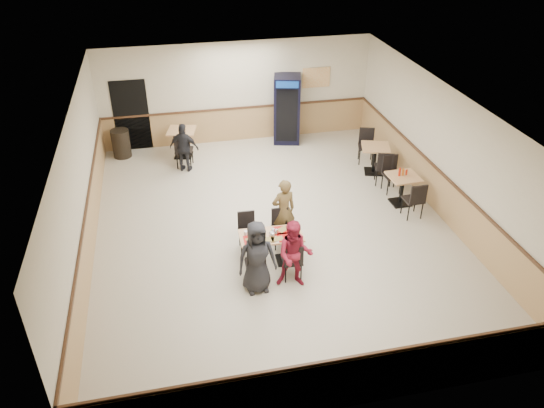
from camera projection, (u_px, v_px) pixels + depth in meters
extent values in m
plane|color=beige|center=(274.00, 227.00, 12.20)|extent=(10.00, 10.00, 0.00)
plane|color=silver|center=(274.00, 104.00, 10.64)|extent=(10.00, 10.00, 0.00)
plane|color=beige|center=(237.00, 93.00, 15.59)|extent=(8.00, 0.00, 8.00)
plane|color=beige|center=(352.00, 336.00, 7.25)|extent=(8.00, 0.00, 8.00)
plane|color=beige|center=(80.00, 189.00, 10.69)|extent=(0.00, 10.00, 10.00)
plane|color=beige|center=(444.00, 152.00, 12.14)|extent=(0.00, 10.00, 10.00)
cube|color=tan|center=(238.00, 124.00, 16.10)|extent=(7.98, 0.03, 1.00)
cube|color=tan|center=(436.00, 190.00, 12.66)|extent=(0.03, 9.98, 1.00)
cube|color=#472B19|center=(238.00, 108.00, 15.81)|extent=(7.98, 0.04, 0.06)
cube|color=black|center=(131.00, 116.00, 15.24)|extent=(1.00, 0.02, 2.10)
cube|color=orange|center=(316.00, 78.00, 15.84)|extent=(0.85, 0.02, 0.60)
cube|color=black|center=(256.00, 263.00, 11.04)|extent=(0.43, 0.43, 0.04)
cylinder|color=black|center=(256.00, 250.00, 10.86)|extent=(0.08, 0.08, 0.62)
cube|color=tan|center=(255.00, 237.00, 10.70)|extent=(0.66, 0.66, 0.04)
cube|color=black|center=(286.00, 260.00, 11.13)|extent=(0.43, 0.43, 0.04)
cylinder|color=black|center=(286.00, 247.00, 10.96)|extent=(0.08, 0.08, 0.62)
cube|color=tan|center=(287.00, 234.00, 10.79)|extent=(0.66, 0.66, 0.04)
imported|color=black|center=(257.00, 257.00, 9.98)|extent=(0.77, 0.53, 1.52)
imported|color=maroon|center=(295.00, 255.00, 10.11)|extent=(0.82, 0.71, 1.44)
imported|color=brown|center=(284.00, 211.00, 11.42)|extent=(0.60, 0.44, 1.49)
imported|color=black|center=(184.00, 148.00, 14.26)|extent=(0.87, 0.63, 1.37)
cube|color=#B00E0B|center=(254.00, 240.00, 10.58)|extent=(0.42, 0.32, 0.02)
cube|color=#B00E0B|center=(283.00, 230.00, 10.87)|extent=(0.42, 0.32, 0.02)
cube|color=#B00E0B|center=(288.00, 237.00, 10.66)|extent=(0.42, 0.32, 0.02)
cylinder|color=silver|center=(277.00, 239.00, 10.59)|extent=(0.21, 0.21, 0.01)
cube|color=#BC8549|center=(277.00, 239.00, 10.59)|extent=(0.25, 0.17, 0.02)
cylinder|color=silver|center=(268.00, 240.00, 10.58)|extent=(0.21, 0.21, 0.01)
cube|color=#BC8549|center=(268.00, 239.00, 10.57)|extent=(0.27, 0.22, 0.02)
cylinder|color=silver|center=(252.00, 240.00, 10.58)|extent=(0.21, 0.21, 0.01)
cube|color=#BC8549|center=(252.00, 239.00, 10.57)|extent=(0.27, 0.22, 0.02)
cylinder|color=silver|center=(283.00, 230.00, 10.89)|extent=(0.21, 0.21, 0.01)
cube|color=#BC8549|center=(283.00, 229.00, 10.88)|extent=(0.28, 0.26, 0.02)
cylinder|color=silver|center=(260.00, 242.00, 10.45)|extent=(0.07, 0.07, 0.09)
cylinder|color=silver|center=(250.00, 242.00, 10.45)|extent=(0.07, 0.07, 0.09)
cylinder|color=silver|center=(246.00, 233.00, 10.71)|extent=(0.07, 0.07, 0.09)
cylinder|color=silver|center=(260.00, 233.00, 10.72)|extent=(0.07, 0.07, 0.09)
cylinder|color=#ACB3C0|center=(273.00, 231.00, 10.75)|extent=(0.07, 0.07, 0.12)
cylinder|color=#ACB3C0|center=(276.00, 232.00, 10.72)|extent=(0.07, 0.07, 0.12)
ellipsoid|color=white|center=(272.00, 233.00, 10.70)|extent=(0.14, 0.14, 0.10)
cube|color=black|center=(400.00, 202.00, 13.11)|extent=(0.47, 0.47, 0.04)
cylinder|color=black|center=(402.00, 190.00, 12.92)|extent=(0.09, 0.09, 0.69)
cube|color=tan|center=(404.00, 177.00, 12.74)|extent=(0.73, 0.73, 0.04)
cube|color=black|center=(373.00, 172.00, 14.51)|extent=(0.59, 0.59, 0.04)
cylinder|color=black|center=(374.00, 159.00, 14.31)|extent=(0.09, 0.09, 0.71)
cube|color=tan|center=(376.00, 147.00, 14.12)|extent=(0.91, 0.91, 0.04)
cylinder|color=#B8250D|center=(400.00, 172.00, 12.70)|extent=(0.06, 0.06, 0.20)
cylinder|color=orange|center=(403.00, 172.00, 12.73)|extent=(0.06, 0.06, 0.17)
cylinder|color=#B8250D|center=(406.00, 172.00, 12.75)|extent=(0.05, 0.05, 0.14)
cube|color=black|center=(184.00, 155.00, 15.37)|extent=(0.58, 0.58, 0.04)
cylinder|color=black|center=(183.00, 143.00, 15.17)|extent=(0.10, 0.10, 0.74)
cube|color=tan|center=(181.00, 131.00, 14.97)|extent=(0.91, 0.91, 0.04)
cube|color=black|center=(287.00, 109.00, 15.76)|extent=(0.93, 0.91, 2.03)
cube|color=black|center=(287.00, 116.00, 15.46)|extent=(0.61, 0.17, 1.60)
cube|color=navy|center=(287.00, 85.00, 14.96)|extent=(0.63, 0.18, 0.19)
cylinder|color=black|center=(121.00, 143.00, 15.15)|extent=(0.51, 0.51, 0.81)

